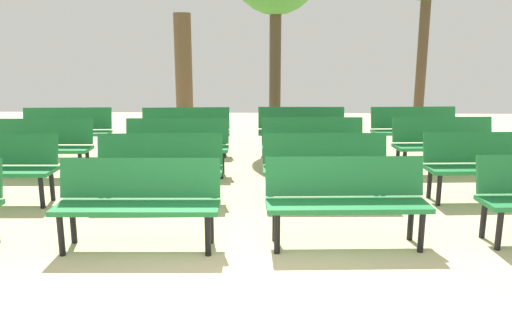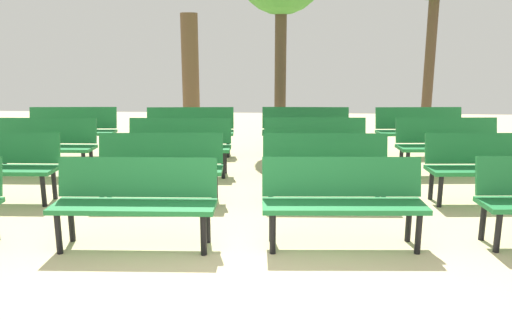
# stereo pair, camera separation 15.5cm
# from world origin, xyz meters

# --- Properties ---
(bench_r0_c1) EXTENTS (1.61, 0.53, 0.87)m
(bench_r0_c1) POSITION_xyz_m (-1.11, 1.49, 0.50)
(bench_r0_c1) COLOR #1E7238
(bench_r0_c1) RESTS_ON ground_plane
(bench_r0_c2) EXTENTS (1.62, 0.57, 0.87)m
(bench_r0_c2) POSITION_xyz_m (0.94, 1.62, 0.50)
(bench_r0_c2) COLOR #1E7238
(bench_r0_c2) RESTS_ON ground_plane
(bench_r1_c1) EXTENTS (1.63, 0.58, 0.87)m
(bench_r1_c1) POSITION_xyz_m (-1.23, 2.95, 0.50)
(bench_r1_c1) COLOR #1E7238
(bench_r1_c1) RESTS_ON ground_plane
(bench_r1_c2) EXTENTS (1.62, 0.54, 0.87)m
(bench_r1_c2) POSITION_xyz_m (0.89, 3.05, 0.50)
(bench_r1_c2) COLOR #1E7238
(bench_r1_c2) RESTS_ON ground_plane
(bench_r1_c3) EXTENTS (1.63, 0.59, 0.87)m
(bench_r1_c3) POSITION_xyz_m (2.99, 3.20, 0.50)
(bench_r1_c3) COLOR #1E7238
(bench_r1_c3) RESTS_ON ground_plane
(bench_r2_c0) EXTENTS (1.61, 0.53, 0.87)m
(bench_r2_c0) POSITION_xyz_m (-3.39, 4.25, 0.50)
(bench_r2_c0) COLOR #1E7238
(bench_r2_c0) RESTS_ON ground_plane
(bench_r2_c1) EXTENTS (1.62, 0.54, 0.87)m
(bench_r2_c1) POSITION_xyz_m (-1.27, 4.35, 0.50)
(bench_r2_c1) COLOR #1E7238
(bench_r2_c1) RESTS_ON ground_plane
(bench_r2_c2) EXTENTS (1.62, 0.54, 0.87)m
(bench_r2_c2) POSITION_xyz_m (0.84, 4.54, 0.50)
(bench_r2_c2) COLOR #1E7238
(bench_r2_c2) RESTS_ON ground_plane
(bench_r2_c3) EXTENTS (1.63, 0.60, 0.87)m
(bench_r2_c3) POSITION_xyz_m (2.92, 4.64, 0.50)
(bench_r2_c3) COLOR #1E7238
(bench_r2_c3) RESTS_ON ground_plane
(bench_r3_c0) EXTENTS (1.63, 0.60, 0.87)m
(bench_r3_c0) POSITION_xyz_m (-3.56, 5.70, 0.50)
(bench_r3_c0) COLOR #1E7238
(bench_r3_c0) RESTS_ON ground_plane
(bench_r3_c1) EXTENTS (1.64, 0.62, 0.87)m
(bench_r3_c1) POSITION_xyz_m (-1.38, 5.80, 0.50)
(bench_r3_c1) COLOR #1E7238
(bench_r3_c1) RESTS_ON ground_plane
(bench_r3_c2) EXTENTS (1.61, 0.53, 0.87)m
(bench_r3_c2) POSITION_xyz_m (0.75, 5.95, 0.50)
(bench_r3_c2) COLOR #1E7238
(bench_r3_c2) RESTS_ON ground_plane
(bench_r3_c3) EXTENTS (1.64, 0.62, 0.87)m
(bench_r3_c3) POSITION_xyz_m (2.85, 6.05, 0.50)
(bench_r3_c3) COLOR #1E7238
(bench_r3_c3) RESTS_ON ground_plane
(tree_0) EXTENTS (0.43, 0.43, 2.79)m
(tree_0) POSITION_xyz_m (-2.03, 9.46, 1.39)
(tree_0) COLOR brown
(tree_0) RESTS_ON ground_plane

